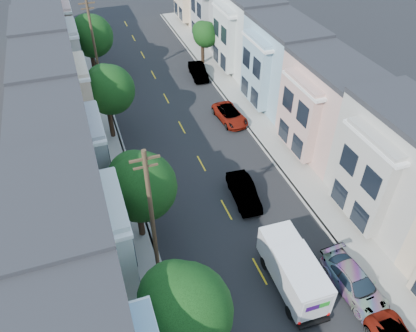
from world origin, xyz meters
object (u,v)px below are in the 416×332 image
(fedex_truck, at_px, (293,270))
(lead_sedan, at_px, (244,192))
(tree_e, at_px, (91,36))
(parked_left_c, at_px, (194,304))
(tree_d, at_px, (109,90))
(parked_left_d, at_px, (148,176))
(utility_pole_near, at_px, (152,220))
(parked_right_c, at_px, (230,115))
(tree_c, at_px, (140,187))
(parked_right_b, at_px, (355,283))
(tree_far_r, at_px, (205,35))
(tree_b, at_px, (182,312))
(utility_pole_far, at_px, (95,47))
(parked_right_d, at_px, (198,71))

(fedex_truck, distance_m, lead_sedan, 8.32)
(tree_e, bearing_deg, parked_left_c, -87.54)
(tree_d, height_order, parked_left_d, tree_d)
(utility_pole_near, height_order, parked_right_c, utility_pole_near)
(tree_c, distance_m, parked_left_c, 8.05)
(parked_left_d, xyz_separation_m, parked_right_b, (9.80, -14.42, 0.08))
(tree_far_r, distance_m, utility_pole_near, 31.86)
(tree_b, xyz_separation_m, tree_far_r, (13.20, 34.96, -1.22))
(tree_b, distance_m, parked_right_c, 24.66)
(lead_sedan, bearing_deg, utility_pole_far, 115.12)
(tree_c, relative_size, parked_right_d, 1.55)
(tree_b, xyz_separation_m, parked_left_c, (1.40, 2.78, -4.25))
(utility_pole_far, relative_size, parked_right_c, 2.09)
(parked_left_c, xyz_separation_m, parked_right_c, (9.80, 18.78, 0.05))
(parked_right_b, distance_m, parked_right_c, 20.81)
(utility_pole_far, xyz_separation_m, fedex_truck, (7.67, -29.60, -3.58))
(tree_c, distance_m, fedex_truck, 10.98)
(parked_right_c, height_order, parked_right_d, parked_right_d)
(parked_right_d, bearing_deg, tree_far_r, 64.23)
(tree_b, relative_size, fedex_truck, 1.23)
(tree_b, distance_m, tree_d, 22.64)
(tree_b, bearing_deg, tree_far_r, 69.32)
(tree_c, distance_m, utility_pole_near, 3.73)
(tree_b, distance_m, tree_c, 9.68)
(parked_left_d, xyz_separation_m, parked_right_c, (9.80, 6.40, -0.01))
(tree_far_r, xyz_separation_m, parked_right_c, (-2.00, -13.39, -2.99))
(lead_sedan, xyz_separation_m, parked_right_d, (3.20, 20.97, -0.01))
(tree_e, bearing_deg, tree_b, -90.00)
(utility_pole_near, bearing_deg, fedex_truck, -25.10)
(utility_pole_near, bearing_deg, parked_right_d, 66.41)
(tree_e, bearing_deg, fedex_truck, -76.89)
(parked_right_c, bearing_deg, utility_pole_far, 132.79)
(tree_b, bearing_deg, tree_d, 90.00)
(parked_right_b, distance_m, parked_right_d, 30.89)
(tree_far_r, relative_size, parked_left_c, 1.18)
(tree_e, relative_size, tree_far_r, 1.42)
(lead_sedan, distance_m, parked_right_b, 10.43)
(utility_pole_far, height_order, parked_right_c, utility_pole_far)
(tree_far_r, height_order, parked_left_d, tree_far_r)
(tree_far_r, bearing_deg, tree_b, -110.68)
(lead_sedan, bearing_deg, fedex_truck, -87.66)
(tree_far_r, distance_m, lead_sedan, 25.00)
(tree_far_r, bearing_deg, utility_pole_near, -114.50)
(fedex_truck, distance_m, parked_right_d, 29.47)
(tree_b, height_order, parked_right_b, tree_b)
(tree_c, bearing_deg, utility_pole_near, -89.97)
(lead_sedan, relative_size, parked_right_b, 0.91)
(tree_far_r, xyz_separation_m, parked_left_d, (-11.80, -19.79, -2.98))
(tree_d, bearing_deg, tree_b, -90.00)
(tree_b, xyz_separation_m, tree_c, (0.00, 9.68, -0.35))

